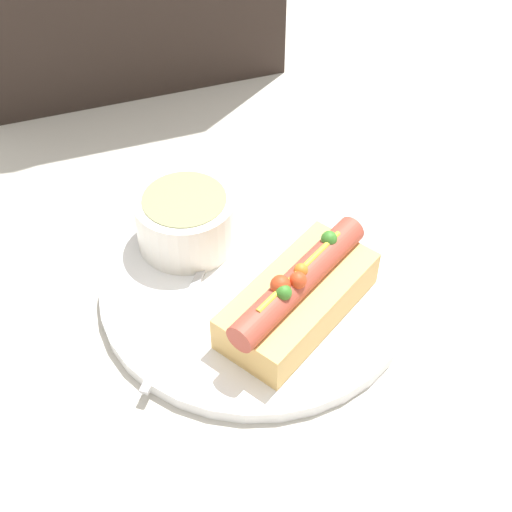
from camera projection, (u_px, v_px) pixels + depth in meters
The scene contains 5 objects.
ground_plane at pixel (256, 289), 0.67m from camera, with size 4.00×4.00×0.00m, color #BCB7AD.
dinner_plate at pixel (256, 284), 0.67m from camera, with size 0.29×0.29×0.01m.
hot_dog at pixel (298, 295), 0.61m from camera, with size 0.17×0.14×0.07m.
soup_bowl at pixel (186, 218), 0.68m from camera, with size 0.10×0.10×0.05m.
spoon at pixel (198, 276), 0.66m from camera, with size 0.12×0.15×0.01m.
Camera 1 is at (-0.14, -0.42, 0.50)m, focal length 50.00 mm.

